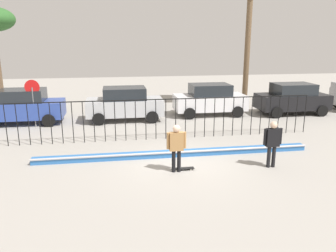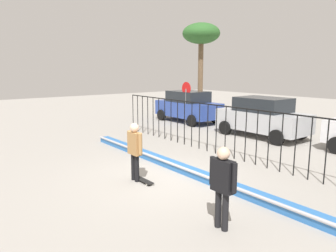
{
  "view_description": "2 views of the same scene",
  "coord_description": "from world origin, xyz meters",
  "views": [
    {
      "loc": [
        -2.32,
        -11.58,
        4.56
      ],
      "look_at": [
        -0.26,
        1.11,
        1.2
      ],
      "focal_mm": 35.83,
      "sensor_mm": 36.0,
      "label": 1
    },
    {
      "loc": [
        7.31,
        -5.35,
        3.22
      ],
      "look_at": [
        -0.38,
        0.6,
        1.47
      ],
      "focal_mm": 33.76,
      "sensor_mm": 36.0,
      "label": 2
    }
  ],
  "objects": [
    {
      "name": "ground_plane",
      "position": [
        0.0,
        0.0,
        0.0
      ],
      "size": [
        60.0,
        60.0,
        0.0
      ],
      "primitive_type": "plane",
      "color": "#9E9991"
    },
    {
      "name": "bowl_coping_ledge",
      "position": [
        0.0,
        0.89,
        0.12
      ],
      "size": [
        11.0,
        0.41,
        0.27
      ],
      "color": "#2D6BB7",
      "rests_on": "ground"
    },
    {
      "name": "perimeter_fence",
      "position": [
        -0.0,
        3.36,
        1.16
      ],
      "size": [
        14.04,
        0.04,
        1.9
      ],
      "color": "black",
      "rests_on": "ground"
    },
    {
      "name": "skateboarder",
      "position": [
        -0.26,
        -0.7,
        1.03
      ],
      "size": [
        0.69,
        0.26,
        1.71
      ],
      "rotation": [
        0.0,
        0.0,
        0.13
      ],
      "color": "black",
      "rests_on": "ground"
    },
    {
      "name": "skateboard",
      "position": [
        0.01,
        -0.59,
        0.06
      ],
      "size": [
        0.8,
        0.2,
        0.07
      ],
      "rotation": [
        0.0,
        0.0,
        0.04
      ],
      "color": "black",
      "rests_on": "ground"
    },
    {
      "name": "camera_operator",
      "position": [
        3.23,
        -0.82,
        1.03
      ],
      "size": [
        0.7,
        0.26,
        1.72
      ],
      "rotation": [
        0.0,
        0.0,
        2.53
      ],
      "color": "black",
      "rests_on": "ground"
    },
    {
      "name": "parked_car_blue",
      "position": [
        -7.29,
        7.5,
        0.97
      ],
      "size": [
        4.3,
        2.12,
        1.9
      ],
      "rotation": [
        0.0,
        0.0,
        0.05
      ],
      "color": "#2D479E",
      "rests_on": "ground"
    },
    {
      "name": "parked_car_silver",
      "position": [
        -1.75,
        7.37,
        0.97
      ],
      "size": [
        4.3,
        2.12,
        1.9
      ],
      "rotation": [
        0.0,
        0.0,
        0.07
      ],
      "color": "#B7BABF",
      "rests_on": "ground"
    },
    {
      "name": "parked_car_white",
      "position": [
        3.43,
        7.95,
        0.97
      ],
      "size": [
        4.3,
        2.12,
        1.9
      ],
      "rotation": [
        0.0,
        0.0,
        0.02
      ],
      "color": "silver",
      "rests_on": "ground"
    },
    {
      "name": "parked_car_black",
      "position": [
        8.56,
        7.41,
        0.97
      ],
      "size": [
        4.3,
        2.12,
        1.9
      ],
      "rotation": [
        0.0,
        0.0,
        -0.04
      ],
      "color": "black",
      "rests_on": "ground"
    },
    {
      "name": "stop_sign",
      "position": [
        -6.53,
        6.68,
        1.62
      ],
      "size": [
        0.76,
        0.07,
        2.5
      ],
      "color": "slate",
      "rests_on": "ground"
    }
  ]
}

